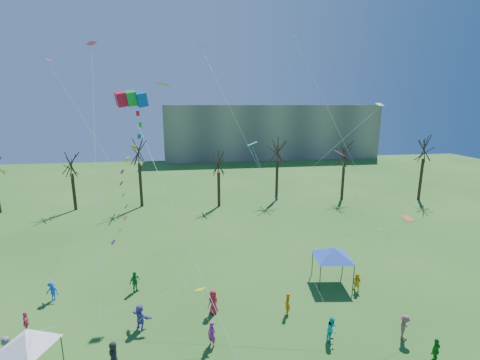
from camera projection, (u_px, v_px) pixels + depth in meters
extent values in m
cube|color=gray|center=(271.00, 131.00, 96.85)|extent=(60.00, 14.00, 15.00)
cylinder|color=black|center=(74.00, 192.00, 48.55)|extent=(0.44, 0.44, 5.42)
cylinder|color=black|center=(141.00, 185.00, 50.06)|extent=(0.44, 0.44, 6.67)
cylinder|color=black|center=(219.00, 189.00, 50.25)|extent=(0.44, 0.44, 5.27)
cylinder|color=black|center=(277.00, 181.00, 53.39)|extent=(0.44, 0.44, 6.40)
cylinder|color=black|center=(343.00, 181.00, 54.01)|extent=(0.44, 0.44, 6.00)
cylinder|color=black|center=(421.00, 179.00, 53.69)|extent=(0.44, 0.44, 6.72)
cube|color=red|center=(121.00, 99.00, 19.28)|extent=(0.90, 1.18, 1.00)
cube|color=green|center=(131.00, 99.00, 19.36)|extent=(0.90, 1.18, 1.00)
cube|color=#0E4DB9|center=(141.00, 99.00, 19.45)|extent=(0.90, 1.18, 1.00)
cylinder|color=white|center=(190.00, 249.00, 15.54)|extent=(0.02, 0.02, 18.12)
cylinder|color=#3F3F44|center=(29.00, 344.00, 20.27)|extent=(0.08, 0.08, 1.90)
cylinder|color=#3F3F44|center=(62.00, 350.00, 19.79)|extent=(0.08, 0.08, 1.90)
pyramid|color=white|center=(26.00, 340.00, 18.60)|extent=(3.39, 3.39, 0.82)
cylinder|color=#3F3F44|center=(320.00, 278.00, 27.57)|extent=(0.08, 0.08, 2.25)
cylinder|color=#3F3F44|center=(354.00, 278.00, 27.61)|extent=(0.08, 0.08, 2.25)
cylinder|color=#3F3F44|center=(312.00, 263.00, 30.28)|extent=(0.08, 0.08, 2.25)
cylinder|color=#3F3F44|center=(343.00, 262.00, 30.33)|extent=(0.08, 0.08, 2.25)
pyramid|color=blue|center=(333.00, 253.00, 28.59)|extent=(4.25, 4.25, 0.97)
imported|color=#1D831C|center=(436.00, 351.00, 19.93)|extent=(1.01, 0.74, 1.59)
imported|color=silver|center=(7.00, 350.00, 19.84)|extent=(0.96, 1.75, 1.80)
imported|color=black|center=(114.00, 355.00, 19.59)|extent=(0.69, 0.89, 1.61)
imported|color=#9D2789|center=(212.00, 334.00, 21.24)|extent=(0.71, 0.75, 1.72)
imported|color=#0CB4B3|center=(332.00, 329.00, 21.76)|extent=(1.04, 1.00, 1.69)
imported|color=#8F5B4E|center=(404.00, 327.00, 21.89)|extent=(1.27, 1.24, 1.75)
imported|color=#F45176|center=(26.00, 323.00, 22.47)|extent=(0.64, 0.99, 1.57)
imported|color=#6856BB|center=(140.00, 317.00, 22.86)|extent=(1.68, 1.50, 1.85)
imported|color=red|center=(213.00, 302.00, 24.64)|extent=(1.06, 1.00, 1.82)
imported|color=#D1680B|center=(287.00, 304.00, 24.52)|extent=(0.55, 0.69, 1.65)
imported|color=yellow|center=(357.00, 283.00, 27.52)|extent=(0.92, 0.96, 1.57)
imported|color=blue|center=(52.00, 291.00, 26.24)|extent=(1.17, 0.87, 1.62)
imported|color=#1C8236|center=(135.00, 282.00, 27.48)|extent=(1.00, 1.06, 1.76)
cube|color=#D623A0|center=(91.00, 43.00, 23.05)|extent=(0.80, 0.81, 0.18)
cylinder|color=white|center=(96.00, 192.00, 18.97)|extent=(0.01, 0.01, 21.91)
cube|color=#D0E518|center=(200.00, 290.00, 18.48)|extent=(0.73, 0.71, 0.26)
cylinder|color=white|center=(225.00, 331.00, 18.00)|extent=(0.01, 0.01, 4.78)
cube|color=#19C2AC|center=(252.00, 144.00, 22.87)|extent=(0.75, 0.63, 0.31)
cylinder|color=white|center=(292.00, 244.00, 20.13)|extent=(0.01, 0.01, 14.29)
cube|color=blue|center=(295.00, 36.00, 29.40)|extent=(0.66, 0.60, 0.33)
cylinder|color=white|center=(352.00, 160.00, 24.61)|extent=(0.01, 0.01, 24.97)
cube|color=#DC4C1B|center=(408.00, 218.00, 19.49)|extent=(0.49, 0.63, 0.19)
cylinder|color=white|center=(205.00, 282.00, 19.62)|extent=(0.01, 0.01, 24.74)
cube|color=#7CEF38|center=(380.00, 105.00, 26.08)|extent=(0.46, 0.59, 0.22)
cylinder|color=white|center=(266.00, 208.00, 22.78)|extent=(0.01, 0.01, 24.82)
cube|color=purple|center=(48.00, 60.00, 26.77)|extent=(0.83, 0.78, 0.23)
cylinder|color=white|center=(120.00, 178.00, 23.96)|extent=(0.01, 0.01, 23.77)
cube|color=orange|center=(201.00, 46.00, 31.56)|extent=(0.80, 0.70, 0.36)
cylinder|color=white|center=(255.00, 159.00, 26.61)|extent=(0.01, 0.01, 25.69)
cube|color=#EB2762|center=(340.00, 153.00, 23.36)|extent=(0.65, 0.56, 0.40)
cylinder|color=white|center=(371.00, 234.00, 22.58)|extent=(0.01, 0.01, 11.52)
cube|color=orange|center=(163.00, 84.00, 19.16)|extent=(0.76, 0.69, 0.17)
cylinder|color=white|center=(89.00, 209.00, 20.76)|extent=(0.01, 0.01, 17.67)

